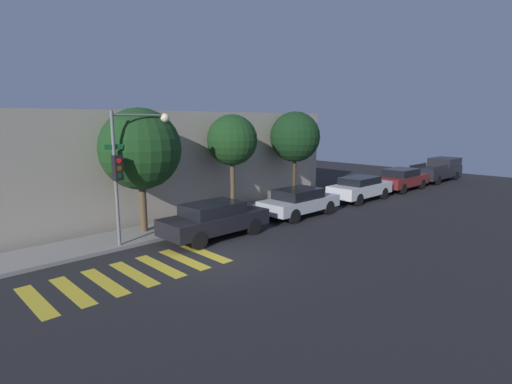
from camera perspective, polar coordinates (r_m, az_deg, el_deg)
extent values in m
plane|color=black|center=(14.09, -5.19, -9.43)|extent=(60.00, 60.00, 0.00)
cube|color=gray|center=(17.51, -14.18, -5.53)|extent=(26.00, 2.26, 0.14)
cube|color=#A89E8E|center=(21.05, -20.68, 3.70)|extent=(26.00, 6.00, 5.16)
cube|color=gold|center=(12.42, -28.97, -13.50)|extent=(0.45, 2.60, 0.00)
cube|color=gold|center=(12.65, -24.82, -12.71)|extent=(0.45, 2.60, 0.00)
cube|color=gold|center=(12.95, -20.85, -11.90)|extent=(0.45, 2.60, 0.00)
cube|color=gold|center=(13.31, -17.11, -11.07)|extent=(0.45, 2.60, 0.00)
cube|color=gold|center=(13.71, -13.59, -10.25)|extent=(0.45, 2.60, 0.00)
cube|color=gold|center=(14.17, -10.30, -9.44)|extent=(0.45, 2.60, 0.00)
cube|color=gold|center=(14.68, -7.25, -8.66)|extent=(0.45, 2.60, 0.00)
cylinder|color=slate|center=(15.34, -19.40, 1.40)|extent=(0.12, 0.12, 5.06)
cube|color=black|center=(15.09, -19.18, 3.26)|extent=(0.30, 0.30, 0.90)
cylinder|color=red|center=(14.91, -18.97, 4.24)|extent=(0.18, 0.02, 0.18)
cylinder|color=#593D0A|center=(14.94, -18.91, 3.21)|extent=(0.18, 0.02, 0.18)
cylinder|color=#0C3819|center=(14.98, -18.86, 2.19)|extent=(0.18, 0.02, 0.18)
cube|color=#19662D|center=(15.21, -19.68, 6.09)|extent=(0.70, 0.02, 0.18)
cylinder|color=slate|center=(15.66, -16.31, 10.49)|extent=(2.14, 0.08, 0.08)
sphere|color=#F9E5B2|center=(16.19, -12.90, 10.27)|extent=(0.36, 0.36, 0.36)
cube|color=black|center=(16.34, -5.87, -4.22)|extent=(4.52, 1.77, 0.63)
cube|color=black|center=(16.15, -6.22, -2.39)|extent=(2.35, 1.56, 0.47)
cylinder|color=black|center=(17.87, -3.90, -3.98)|extent=(0.70, 0.22, 0.70)
cylinder|color=black|center=(16.73, -0.37, -4.95)|extent=(0.70, 0.22, 0.70)
cylinder|color=black|center=(16.27, -11.50, -5.60)|extent=(0.70, 0.22, 0.70)
cylinder|color=black|center=(15.01, -8.19, -6.85)|extent=(0.70, 0.22, 0.70)
cube|color=#B7BABF|center=(20.00, 6.23, -1.65)|extent=(4.37, 1.79, 0.57)
cube|color=black|center=(19.82, 6.06, -0.22)|extent=(2.27, 1.57, 0.47)
cylinder|color=black|center=(21.59, 6.88, -1.55)|extent=(0.70, 0.22, 0.70)
cylinder|color=black|center=(20.64, 10.35, -2.19)|extent=(0.70, 0.22, 0.70)
cylinder|color=black|center=(19.60, 1.87, -2.69)|extent=(0.70, 0.22, 0.70)
cylinder|color=black|center=(18.55, 5.45, -3.48)|extent=(0.70, 0.22, 0.70)
cube|color=silver|center=(24.51, 14.67, 0.39)|extent=(4.54, 1.73, 0.66)
cube|color=black|center=(24.33, 14.59, 1.61)|extent=(2.36, 1.53, 0.42)
cylinder|color=black|center=(26.15, 14.80, 0.25)|extent=(0.70, 0.22, 0.70)
cylinder|color=black|center=(25.40, 17.79, -0.19)|extent=(0.70, 0.22, 0.70)
cylinder|color=black|center=(23.82, 11.27, -0.57)|extent=(0.70, 0.22, 0.70)
cylinder|color=black|center=(22.99, 14.45, -1.08)|extent=(0.70, 0.22, 0.70)
cube|color=maroon|center=(29.06, 20.05, 1.58)|extent=(4.59, 1.84, 0.64)
cube|color=black|center=(28.89, 20.02, 2.66)|extent=(2.39, 1.62, 0.48)
cylinder|color=black|center=(30.73, 19.80, 1.43)|extent=(0.70, 0.22, 0.70)
cylinder|color=black|center=(30.05, 22.63, 1.06)|extent=(0.70, 0.22, 0.70)
cylinder|color=black|center=(28.23, 17.23, 0.84)|extent=(0.70, 0.22, 0.70)
cylinder|color=black|center=(27.49, 20.26, 0.42)|extent=(0.70, 0.22, 0.70)
cube|color=black|center=(34.33, 24.33, 2.63)|extent=(5.69, 1.93, 0.76)
cube|color=black|center=(35.72, 25.35, 3.93)|extent=(2.56, 1.77, 0.62)
cube|color=black|center=(33.30, 22.13, 3.47)|extent=(2.85, 0.08, 0.28)
cube|color=black|center=(32.65, 24.84, 3.16)|extent=(2.85, 0.08, 0.28)
cylinder|color=black|center=(36.33, 24.05, 2.42)|extent=(0.70, 0.22, 0.70)
cylinder|color=black|center=(35.72, 26.64, 2.10)|extent=(0.70, 0.22, 0.70)
cylinder|color=black|center=(33.10, 21.74, 1.90)|extent=(0.70, 0.22, 0.70)
cylinder|color=black|center=(32.44, 24.55, 1.54)|extent=(0.70, 0.22, 0.70)
cylinder|color=brown|center=(17.27, -15.81, -2.07)|extent=(0.29, 0.29, 2.34)
sphere|color=#193D19|center=(16.94, -16.21, 5.93)|extent=(3.32, 3.32, 3.32)
cylinder|color=brown|center=(19.96, -3.36, 0.67)|extent=(0.24, 0.24, 2.84)
sphere|color=#193D19|center=(19.71, -3.43, 7.43)|extent=(2.48, 2.48, 2.48)
cylinder|color=#42301E|center=(23.29, 5.49, 1.86)|extent=(0.21, 0.21, 2.72)
sphere|color=#143316|center=(23.07, 5.60, 7.85)|extent=(2.86, 2.86, 2.86)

